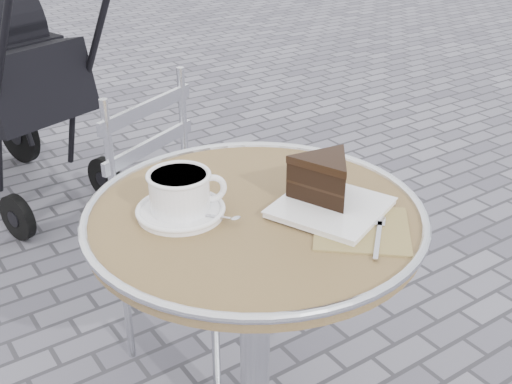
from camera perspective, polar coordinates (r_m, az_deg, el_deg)
cafe_table at (r=1.42m, az=-0.10°, el=-7.52°), size 0.72×0.72×0.74m
cappuccino_set at (r=1.31m, az=-6.68°, el=-0.39°), size 0.18×0.20×0.09m
cake_plate_set at (r=1.34m, az=6.32°, el=0.64°), size 0.27×0.36×0.11m
bistro_chair at (r=1.87m, az=-7.44°, el=-0.10°), size 0.50×0.50×0.84m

